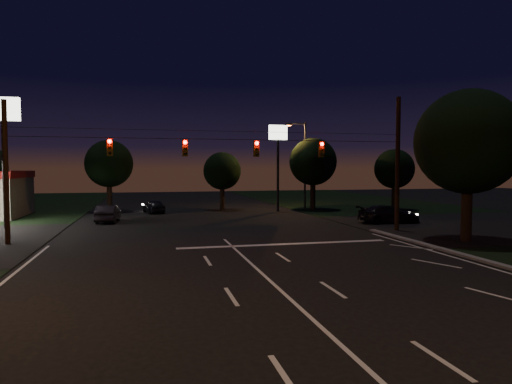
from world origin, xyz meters
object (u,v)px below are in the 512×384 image
object	(u,v)px
car_oncoming_a	(154,206)
car_oncoming_b	(108,214)
tree_right_near	(467,143)
car_cross	(389,214)
utility_pole_right	(396,231)

from	to	relation	value
car_oncoming_a	car_oncoming_b	world-z (taller)	car_oncoming_b
tree_right_near	car_oncoming_a	xyz separation A→B (m)	(-17.33, 21.31, -5.05)
tree_right_near	car_cross	world-z (taller)	tree_right_near
tree_right_near	utility_pole_right	bearing A→B (deg)	107.53
car_oncoming_b	car_cross	size ratio (longest dim) A/B	0.86
utility_pole_right	tree_right_near	distance (m)	7.61
car_oncoming_a	utility_pole_right	bearing A→B (deg)	120.73
utility_pole_right	tree_right_near	size ratio (longest dim) A/B	1.03
utility_pole_right	car_oncoming_a	xyz separation A→B (m)	(-15.80, 16.47, 0.62)
car_oncoming_b	car_cross	xyz separation A→B (m)	(21.06, -5.89, 0.01)
utility_pole_right	car_cross	distance (m)	4.24
utility_pole_right	tree_right_near	xyz separation A→B (m)	(1.53, -4.83, 5.68)
utility_pole_right	car_cross	size ratio (longest dim) A/B	1.90
utility_pole_right	car_oncoming_a	size ratio (longest dim) A/B	2.46
utility_pole_right	car_oncoming_b	bearing A→B (deg)	153.37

